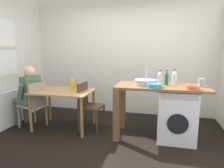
# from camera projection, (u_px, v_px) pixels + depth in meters

# --- Properties ---
(ground_plane) EXTENTS (5.46, 5.46, 0.00)m
(ground_plane) POSITION_uv_depth(u_px,v_px,m) (103.00, 144.00, 3.16)
(ground_plane) COLOR black
(wall_back) EXTENTS (4.60, 0.10, 2.70)m
(wall_back) POSITION_uv_depth(u_px,v_px,m) (123.00, 56.00, 4.60)
(wall_back) COLOR silver
(wall_back) RESTS_ON ground_plane
(radiator) EXTENTS (0.10, 0.80, 0.70)m
(radiator) POSITION_uv_depth(u_px,v_px,m) (8.00, 109.00, 3.85)
(radiator) COLOR white
(radiator) RESTS_ON ground_plane
(dining_table) EXTENTS (1.10, 0.76, 0.74)m
(dining_table) POSITION_uv_depth(u_px,v_px,m) (63.00, 96.00, 3.73)
(dining_table) COLOR tan
(dining_table) RESTS_ON ground_plane
(chair_person_seat) EXTENTS (0.50, 0.50, 0.90)m
(chair_person_seat) POSITION_uv_depth(u_px,v_px,m) (34.00, 102.00, 3.76)
(chair_person_seat) COLOR gray
(chair_person_seat) RESTS_ON ground_plane
(chair_opposite) EXTENTS (0.44, 0.44, 0.90)m
(chair_opposite) POSITION_uv_depth(u_px,v_px,m) (88.00, 103.00, 3.70)
(chair_opposite) COLOR #4C3323
(chair_opposite) RESTS_ON ground_plane
(seated_person) EXTENTS (0.56, 0.54, 1.20)m
(seated_person) POSITION_uv_depth(u_px,v_px,m) (28.00, 93.00, 3.81)
(seated_person) COLOR #595651
(seated_person) RESTS_ON ground_plane
(kitchen_counter) EXTENTS (1.50, 0.68, 0.92)m
(kitchen_counter) POSITION_uv_depth(u_px,v_px,m) (148.00, 94.00, 3.32)
(kitchen_counter) COLOR brown
(kitchen_counter) RESTS_ON ground_plane
(washing_machine) EXTENTS (0.60, 0.61, 0.86)m
(washing_machine) POSITION_uv_depth(u_px,v_px,m) (176.00, 115.00, 3.27)
(washing_machine) COLOR silver
(washing_machine) RESTS_ON ground_plane
(sink_basin) EXTENTS (0.38, 0.38, 0.09)m
(sink_basin) POSITION_uv_depth(u_px,v_px,m) (145.00, 82.00, 3.30)
(sink_basin) COLOR #9EA0A5
(sink_basin) RESTS_ON kitchen_counter
(tap) EXTENTS (0.02, 0.02, 0.28)m
(tap) POSITION_uv_depth(u_px,v_px,m) (146.00, 75.00, 3.45)
(tap) COLOR #B2B2B7
(tap) RESTS_ON kitchen_counter
(bottle_tall_green) EXTENTS (0.08, 0.08, 0.24)m
(bottle_tall_green) POSITION_uv_depth(u_px,v_px,m) (160.00, 77.00, 3.46)
(bottle_tall_green) COLOR silver
(bottle_tall_green) RESTS_ON kitchen_counter
(bottle_squat_brown) EXTENTS (0.06, 0.06, 0.25)m
(bottle_squat_brown) POSITION_uv_depth(u_px,v_px,m) (166.00, 78.00, 3.27)
(bottle_squat_brown) COLOR #19592D
(bottle_squat_brown) RESTS_ON kitchen_counter
(bottle_clear_small) EXTENTS (0.08, 0.08, 0.25)m
(bottle_clear_small) POSITION_uv_depth(u_px,v_px,m) (174.00, 77.00, 3.40)
(bottle_clear_small) COLOR silver
(bottle_clear_small) RESTS_ON kitchen_counter
(mixing_bowl) EXTENTS (0.24, 0.24, 0.06)m
(mixing_bowl) POSITION_uv_depth(u_px,v_px,m) (154.00, 85.00, 3.07)
(mixing_bowl) COLOR teal
(mixing_bowl) RESTS_ON kitchen_counter
(utensil_crock) EXTENTS (0.11, 0.11, 0.30)m
(utensil_crock) POSITION_uv_depth(u_px,v_px,m) (202.00, 82.00, 3.14)
(utensil_crock) COLOR gray
(utensil_crock) RESTS_ON kitchen_counter
(colander) EXTENTS (0.20, 0.20, 0.06)m
(colander) POSITION_uv_depth(u_px,v_px,m) (192.00, 87.00, 2.93)
(colander) COLOR #D84C38
(colander) RESTS_ON kitchen_counter
(vase) EXTENTS (0.09, 0.09, 0.21)m
(vase) POSITION_uv_depth(u_px,v_px,m) (72.00, 85.00, 3.75)
(vase) COLOR gold
(vase) RESTS_ON dining_table
(scissors) EXTENTS (0.15, 0.06, 0.01)m
(scissors) POSITION_uv_depth(u_px,v_px,m) (158.00, 86.00, 3.16)
(scissors) COLOR #B2B2B7
(scissors) RESTS_ON kitchen_counter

